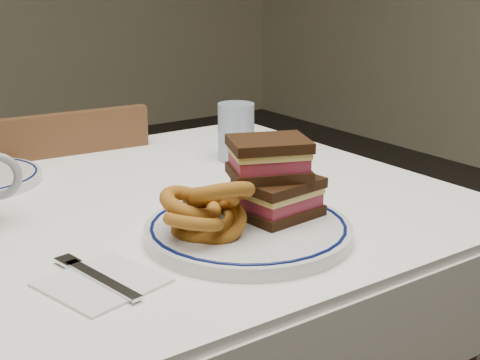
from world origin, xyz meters
TOP-DOWN VIEW (x-y plane):
  - dining_table at (0.00, 0.00)m, footprint 1.27×0.87m
  - chair_far at (0.12, 0.48)m, footprint 0.42×0.42m
  - main_plate at (0.17, -0.22)m, footprint 0.30×0.30m
  - reuben_sandwich at (0.23, -0.21)m, footprint 0.14×0.13m
  - onion_rings_main at (0.11, -0.22)m, footprint 0.14×0.12m
  - ketchup_ramekin at (0.17, -0.15)m, footprint 0.05×0.05m
  - water_glass at (0.40, 0.14)m, footprint 0.07×0.07m
  - napkin_fork at (-0.06, -0.23)m, footprint 0.16×0.18m

SIDE VIEW (x-z plane):
  - chair_far at x=0.12m, z-range 0.04..0.88m
  - dining_table at x=0.00m, z-range 0.27..1.02m
  - napkin_fork at x=-0.06m, z-range 0.75..0.76m
  - main_plate at x=0.17m, z-range 0.75..0.77m
  - ketchup_ramekin at x=0.17m, z-range 0.77..0.80m
  - onion_rings_main at x=0.11m, z-range 0.75..0.86m
  - water_glass at x=0.40m, z-range 0.75..0.87m
  - reuben_sandwich at x=0.23m, z-range 0.77..0.89m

